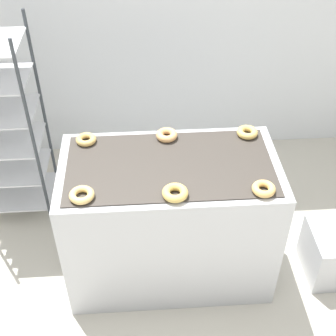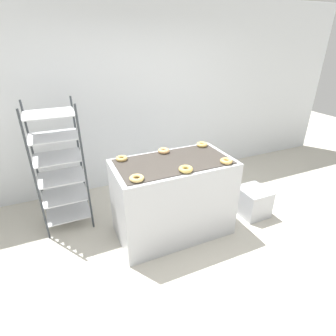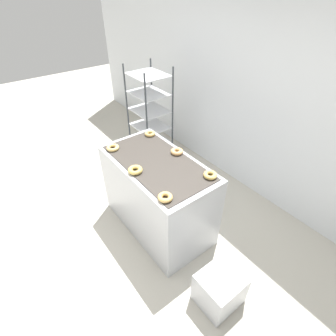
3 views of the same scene
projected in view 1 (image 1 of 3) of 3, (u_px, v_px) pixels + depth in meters
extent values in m
cube|color=silver|center=(156.00, 2.00, 3.71)|extent=(8.00, 0.05, 2.80)
cube|color=#B7BABF|center=(170.00, 220.00, 3.15)|extent=(1.36, 0.74, 0.96)
cube|color=#38332D|center=(170.00, 165.00, 2.84)|extent=(1.25, 0.65, 0.01)
cube|color=#262628|center=(236.00, 235.00, 2.79)|extent=(0.12, 0.07, 0.10)
cylinder|color=#33383D|center=(34.00, 146.00, 3.26)|extent=(0.02, 0.02, 1.59)
cylinder|color=#33383D|center=(43.00, 110.00, 3.61)|extent=(0.02, 0.02, 1.59)
cube|color=silver|center=(20.00, 192.00, 3.83)|extent=(0.53, 0.46, 0.01)
cube|color=silver|center=(13.00, 168.00, 3.66)|extent=(0.53, 0.46, 0.01)
cube|color=silver|center=(6.00, 141.00, 3.50)|extent=(0.53, 0.46, 0.01)
cube|color=#B7BABF|center=(333.00, 253.00, 3.30)|extent=(0.36, 0.40, 0.38)
torus|color=#E1BB6C|center=(82.00, 195.00, 2.60)|extent=(0.14, 0.14, 0.04)
torus|color=#D8B55B|center=(175.00, 193.00, 2.61)|extent=(0.15, 0.15, 0.05)
torus|color=#E0B160|center=(264.00, 189.00, 2.64)|extent=(0.14, 0.14, 0.04)
torus|color=#D9AF5F|center=(86.00, 139.00, 3.00)|extent=(0.13, 0.13, 0.04)
torus|color=#E7AB6A|center=(167.00, 135.00, 3.03)|extent=(0.14, 0.14, 0.05)
torus|color=#E2BA60|center=(247.00, 132.00, 3.06)|extent=(0.14, 0.14, 0.04)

